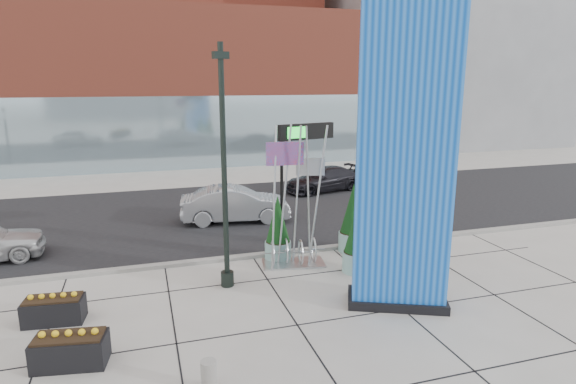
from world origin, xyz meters
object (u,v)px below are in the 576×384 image
object	(u,v)px
blue_pylon	(405,150)
overhead_street_sign	(304,144)
lamp_post	(225,192)
car_silver_mid	(235,204)
public_art_sculpture	(294,229)
concrete_bollard	(209,375)

from	to	relation	value
blue_pylon	overhead_street_sign	xyz separation A→B (m)	(-1.21, 4.47, -0.34)
blue_pylon	lamp_post	distance (m)	5.19
blue_pylon	car_silver_mid	world-z (taller)	blue_pylon
overhead_street_sign	public_art_sculpture	bearing A→B (deg)	-140.76
public_art_sculpture	concrete_bollard	size ratio (longest dim) A/B	7.51
blue_pylon	lamp_post	world-z (taller)	blue_pylon
lamp_post	overhead_street_sign	world-z (taller)	lamp_post
concrete_bollard	lamp_post	bearing A→B (deg)	75.73
lamp_post	concrete_bollard	xyz separation A→B (m)	(-1.23, -4.85, -2.58)
car_silver_mid	blue_pylon	bearing A→B (deg)	-156.25
lamp_post	overhead_street_sign	size ratio (longest dim) A/B	1.53
concrete_bollard	car_silver_mid	world-z (taller)	car_silver_mid
overhead_street_sign	car_silver_mid	distance (m)	5.88
lamp_post	car_silver_mid	size ratio (longest dim) A/B	1.51
concrete_bollard	overhead_street_sign	xyz separation A→B (m)	(4.29, 6.73, 3.64)
concrete_bollard	overhead_street_sign	size ratio (longest dim) A/B	0.14
blue_pylon	overhead_street_sign	world-z (taller)	blue_pylon
blue_pylon	public_art_sculpture	size ratio (longest dim) A/B	1.89
lamp_post	public_art_sculpture	xyz separation A→B (m)	(2.45, 1.08, -1.66)
concrete_bollard	car_silver_mid	size ratio (longest dim) A/B	0.13
public_art_sculpture	car_silver_mid	bearing A→B (deg)	108.81
blue_pylon	lamp_post	xyz separation A→B (m)	(-4.27, 2.59, -1.40)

